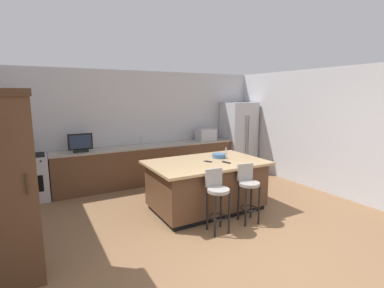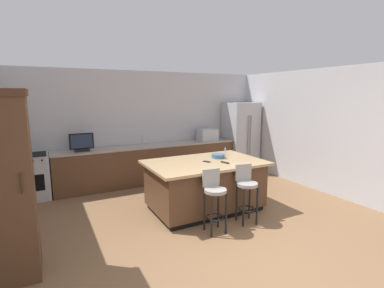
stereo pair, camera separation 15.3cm
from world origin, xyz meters
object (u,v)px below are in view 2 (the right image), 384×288
range_oven (31,177)px  bar_stool_left (214,195)px  cell_phone (207,162)px  kitchen_island (205,185)px  refrigerator (240,137)px  tv_remote (225,163)px  tv_monitor (82,143)px  fruit_bowl (218,156)px  microwave (207,135)px  cabinet_tower (7,183)px  bar_stool_right (246,189)px

range_oven → bar_stool_left: bearing=-48.7°
cell_phone → kitchen_island: bearing=94.5°
refrigerator → tv_remote: bearing=-132.1°
refrigerator → bar_stool_left: refrigerator is taller
tv_monitor → cell_phone: 2.78m
kitchen_island → fruit_bowl: fruit_bowl is taller
microwave → tv_remote: bearing=-113.6°
tv_remote → cell_phone: bearing=120.6°
tv_monitor → bar_stool_left: (1.54, -2.84, -0.51)m
fruit_bowl → cell_phone: fruit_bowl is taller
microwave → cell_phone: (-1.25, -2.10, -0.15)m
refrigerator → range_oven: size_ratio=2.03×
refrigerator → cabinet_tower: bearing=-152.9°
refrigerator → tv_monitor: (-4.16, 0.01, 0.14)m
range_oven → cabinet_tower: (-0.10, -2.76, 0.66)m
refrigerator → cell_phone: bearing=-138.3°
range_oven → tv_remote: bearing=-36.8°
refrigerator → bar_stool_left: bearing=-132.8°
kitchen_island → cell_phone: bearing=-65.4°
bar_stool_right → tv_monitor: bearing=137.6°
microwave → cabinet_tower: bearing=-146.9°
kitchen_island → bar_stool_right: size_ratio=2.17×
bar_stool_right → fruit_bowl: fruit_bowl is taller
kitchen_island → refrigerator: size_ratio=1.11×
refrigerator → tv_remote: size_ratio=11.12×
tv_monitor → tv_remote: size_ratio=2.88×
kitchen_island → refrigerator: 3.09m
kitchen_island → microwave: (1.27, 2.06, 0.60)m
cell_phone → tv_remote: tv_remote is taller
refrigerator → bar_stool_right: size_ratio=1.95×
kitchen_island → cabinet_tower: cabinet_tower is taller
microwave → tv_remote: (-1.02, -2.33, -0.14)m
range_oven → fruit_bowl: 3.79m
bar_stool_left → refrigerator: bearing=51.3°
refrigerator → tv_remote: refrigerator is taller
kitchen_island → range_oven: size_ratio=2.25×
refrigerator → range_oven: refrigerator is taller
microwave → refrigerator: bearing=-3.6°
cabinet_tower → fruit_bowl: cabinet_tower is taller
cabinet_tower → bar_stool_left: cabinet_tower is taller
kitchen_island → refrigerator: refrigerator is taller
kitchen_island → range_oven: (-2.86, 2.06, 0.00)m
cabinet_tower → bar_stool_right: (3.29, -0.09, -0.55)m
cabinet_tower → tv_remote: 3.25m
cabinet_tower → bar_stool_left: size_ratio=2.22×
cabinet_tower → bar_stool_right: cabinet_tower is taller
range_oven → cabinet_tower: size_ratio=0.43×
bar_stool_left → kitchen_island: bearing=73.2°
tv_monitor → bar_stool_right: size_ratio=0.51×
bar_stool_right → fruit_bowl: bearing=96.6°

